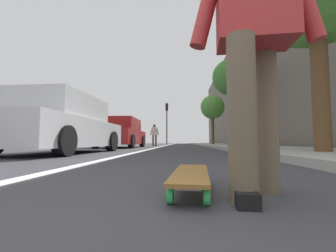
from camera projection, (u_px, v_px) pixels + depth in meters
name	position (u px, v px, depth m)	size (l,w,h in m)	color
ground_plane	(179.00, 148.00, 10.47)	(80.00, 80.00, 0.00)	#38383D
lane_stripe_white	(168.00, 145.00, 20.50)	(52.00, 0.16, 0.01)	silver
sidewalk_curb	(220.00, 145.00, 18.24)	(52.00, 3.20, 0.11)	#9E9B93
building_facade	(238.00, 94.00, 22.41)	(40.00, 1.20, 10.04)	#665E54
skateboard	(191.00, 175.00, 1.36)	(0.85, 0.27, 0.11)	green
skater_person	(254.00, 24.00, 1.24)	(0.45, 0.72, 1.64)	brown
parked_car_near	(63.00, 126.00, 5.89)	(4.40, 1.96, 1.47)	silver
parked_car_mid	(121.00, 134.00, 11.63)	(4.46, 1.90, 1.48)	maroon
traffic_light	(167.00, 116.00, 24.85)	(0.33, 0.28, 4.53)	#2D2D2D
street_tree_mid	(230.00, 78.00, 12.19)	(1.94, 1.94, 4.74)	brown
street_tree_far	(213.00, 107.00, 19.44)	(2.05, 2.05, 4.31)	brown
pedestrian_distant	(154.00, 134.00, 15.31)	(0.42, 0.65, 1.48)	brown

